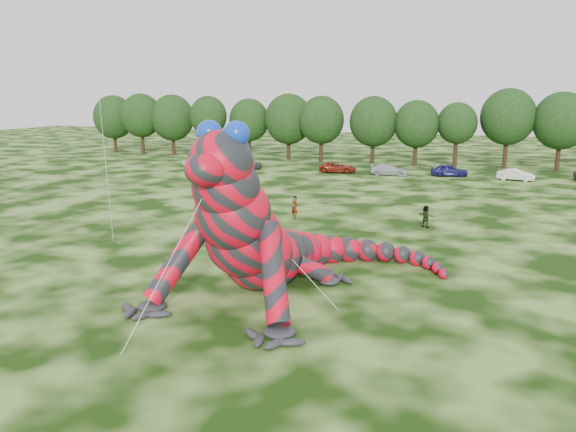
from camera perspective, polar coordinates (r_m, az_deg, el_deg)
The scene contains 22 objects.
ground at distance 24.16m, azimuth 6.97°, elevation -11.80°, with size 240.00×240.00×0.00m, color #16330A.
inflatable_gecko at distance 28.62m, azimuth -1.95°, elevation 1.34°, with size 14.75×17.51×8.76m, color red, non-canonical shape.
tree_0 at distance 100.20m, azimuth -17.26°, elevation 8.93°, with size 6.91×6.22×9.51m, color black, non-canonical shape.
tree_1 at distance 95.68m, azimuth -14.64°, elevation 9.04°, with size 6.74×6.07×9.81m, color black, non-canonical shape.
tree_2 at distance 93.46m, azimuth -11.63°, elevation 9.06°, with size 7.04×6.34×9.64m, color black, non-canonical shape.
tree_3 at distance 88.47m, azimuth -8.06°, elevation 8.95°, with size 5.81×5.23×9.44m, color black, non-canonical shape.
tree_4 at distance 87.41m, azimuth -3.97°, elevation 8.87°, with size 6.22×5.60×9.06m, color black, non-canonical shape.
tree_5 at distance 84.79m, azimuth 0.06°, elevation 9.05°, with size 7.16×6.44×9.80m, color black, non-canonical shape.
tree_6 at distance 81.48m, azimuth 3.40°, elevation 8.78°, with size 6.52×5.86×9.49m, color black, non-canonical shape.
tree_7 at distance 79.90m, azimuth 8.65°, elevation 8.59°, with size 6.68×6.01×9.48m, color black, non-canonical shape.
tree_8 at distance 79.25m, azimuth 12.88°, elevation 8.19°, with size 6.14×5.53×8.94m, color black, non-canonical shape.
tree_9 at distance 79.21m, azimuth 16.74°, elevation 7.89°, with size 5.27×4.74×8.68m, color black, non-canonical shape.
tree_10 at distance 80.37m, azimuth 21.37°, elevation 8.27°, with size 7.09×6.38×10.50m, color black, non-canonical shape.
tree_11 at distance 80.49m, azimuth 25.95°, elevation 7.73°, with size 7.01×6.31×10.07m, color black, non-canonical shape.
car_0 at distance 77.49m, azimuth -9.21°, elevation 5.42°, with size 1.54×3.82×1.30m, color silver.
car_1 at distance 74.76m, azimuth -4.26°, elevation 5.30°, with size 1.39×3.99×1.31m, color black.
car_2 at distance 71.40m, azimuth 5.07°, elevation 4.94°, with size 2.17×4.71×1.31m, color maroon.
car_3 at distance 69.89m, azimuth 10.29°, elevation 4.64°, with size 1.87×4.60×1.33m, color #B4B9BE.
car_4 at distance 70.52m, azimuth 16.07°, elevation 4.49°, with size 1.75×4.36×1.49m, color #191953.
car_5 at distance 69.75m, azimuth 22.15°, elevation 3.92°, with size 1.42×4.08×1.34m, color silver.
spectator_0 at distance 44.59m, azimuth 0.65°, elevation 0.86°, with size 0.69×0.45×1.88m, color gray.
spectator_5 at distance 43.14m, azimuth 13.81°, elevation -0.04°, with size 1.55×0.49×1.67m, color gray.
Camera 1 is at (4.43, -21.60, 9.87)m, focal length 35.00 mm.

